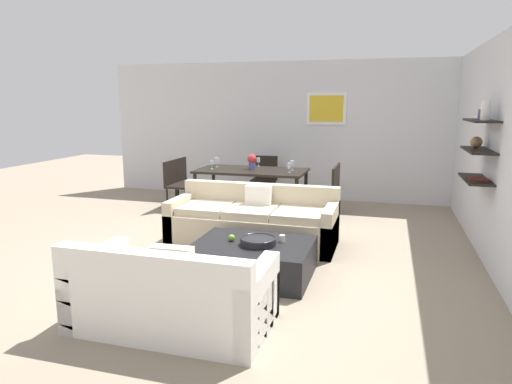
# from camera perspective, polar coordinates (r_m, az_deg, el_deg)

# --- Properties ---
(ground_plane) EXTENTS (18.00, 18.00, 0.00)m
(ground_plane) POSITION_cam_1_polar(r_m,az_deg,el_deg) (6.06, -2.23, -7.24)
(ground_plane) COLOR gray
(back_wall_unit) EXTENTS (8.40, 0.09, 2.70)m
(back_wall_unit) POSITION_cam_1_polar(r_m,az_deg,el_deg) (9.13, 6.61, 7.60)
(back_wall_unit) COLOR silver
(back_wall_unit) RESTS_ON ground
(right_wall_shelf_unit) EXTENTS (0.34, 8.20, 2.70)m
(right_wall_shelf_unit) POSITION_cam_1_polar(r_m,az_deg,el_deg) (6.19, 27.40, 4.72)
(right_wall_shelf_unit) COLOR silver
(right_wall_shelf_unit) RESTS_ON ground
(sofa_beige) EXTENTS (2.26, 0.90, 0.78)m
(sofa_beige) POSITION_cam_1_polar(r_m,az_deg,el_deg) (6.25, -0.35, -3.85)
(sofa_beige) COLOR beige
(sofa_beige) RESTS_ON ground
(loveseat_white) EXTENTS (1.67, 0.90, 0.78)m
(loveseat_white) POSITION_cam_1_polar(r_m,az_deg,el_deg) (4.06, -10.51, -12.52)
(loveseat_white) COLOR white
(loveseat_white) RESTS_ON ground
(coffee_table) EXTENTS (1.29, 0.99, 0.38)m
(coffee_table) POSITION_cam_1_polar(r_m,az_deg,el_deg) (5.14, -0.39, -8.41)
(coffee_table) COLOR black
(coffee_table) RESTS_ON ground
(decorative_bowl) EXTENTS (0.39, 0.39, 0.08)m
(decorative_bowl) POSITION_cam_1_polar(r_m,az_deg,el_deg) (5.00, 0.29, -6.13)
(decorative_bowl) COLOR black
(decorative_bowl) RESTS_ON coffee_table
(candle_jar) EXTENTS (0.07, 0.07, 0.08)m
(candle_jar) POSITION_cam_1_polar(r_m,az_deg,el_deg) (5.11, 3.29, -5.83)
(candle_jar) COLOR silver
(candle_jar) RESTS_ON coffee_table
(apple_on_coffee_table) EXTENTS (0.08, 0.08, 0.08)m
(apple_on_coffee_table) POSITION_cam_1_polar(r_m,az_deg,el_deg) (5.14, -3.07, -5.74)
(apple_on_coffee_table) COLOR #669E2D
(apple_on_coffee_table) RESTS_ON coffee_table
(dining_table) EXTENTS (1.90, 0.99, 0.75)m
(dining_table) POSITION_cam_1_polar(r_m,az_deg,el_deg) (8.00, -0.56, 2.36)
(dining_table) COLOR black
(dining_table) RESTS_ON ground
(dining_chair_head) EXTENTS (0.44, 0.44, 0.88)m
(dining_chair_head) POSITION_cam_1_polar(r_m,az_deg,el_deg) (8.89, 1.12, 2.06)
(dining_chair_head) COLOR black
(dining_chair_head) RESTS_ON ground
(dining_chair_left_far) EXTENTS (0.44, 0.44, 0.88)m
(dining_chair_left_far) POSITION_cam_1_polar(r_m,az_deg,el_deg) (8.71, -8.72, 1.76)
(dining_chair_left_far) COLOR black
(dining_chair_left_far) RESTS_ON ground
(dining_chair_right_far) EXTENTS (0.44, 0.44, 0.88)m
(dining_chair_right_far) POSITION_cam_1_polar(r_m,az_deg,el_deg) (7.97, 9.30, 0.86)
(dining_chair_right_far) COLOR black
(dining_chair_right_far) RESTS_ON ground
(dining_chair_right_near) EXTENTS (0.44, 0.44, 0.88)m
(dining_chair_right_near) POSITION_cam_1_polar(r_m,az_deg,el_deg) (7.54, 8.89, 0.28)
(dining_chair_right_near) COLOR black
(dining_chair_right_near) RESTS_ON ground
(dining_chair_left_near) EXTENTS (0.44, 0.44, 0.88)m
(dining_chair_left_near) POSITION_cam_1_polar(r_m,az_deg,el_deg) (8.32, -10.00, 1.27)
(dining_chair_left_near) COLOR black
(dining_chair_left_near) RESTS_ON ground
(wine_glass_right_far) EXTENTS (0.08, 0.08, 0.17)m
(wine_glass_right_far) POSITION_cam_1_polar(r_m,az_deg,el_deg) (7.92, 4.55, 3.58)
(wine_glass_right_far) COLOR silver
(wine_glass_right_far) RESTS_ON dining_table
(wine_glass_head) EXTENTS (0.06, 0.06, 0.16)m
(wine_glass_head) POSITION_cam_1_polar(r_m,az_deg,el_deg) (8.39, 0.30, 3.98)
(wine_glass_head) COLOR silver
(wine_glass_head) RESTS_ON dining_table
(wine_glass_left_near) EXTENTS (0.06, 0.06, 0.15)m
(wine_glass_left_near) POSITION_cam_1_polar(r_m,az_deg,el_deg) (8.09, -5.57, 3.64)
(wine_glass_left_near) COLOR silver
(wine_glass_left_near) RESTS_ON dining_table
(wine_glass_left_far) EXTENTS (0.08, 0.08, 0.18)m
(wine_glass_left_far) POSITION_cam_1_polar(r_m,az_deg,el_deg) (8.31, -4.95, 3.96)
(wine_glass_left_far) COLOR silver
(wine_glass_left_far) RESTS_ON dining_table
(wine_glass_right_near) EXTENTS (0.06, 0.06, 0.16)m
(wine_glass_right_near) POSITION_cam_1_polar(r_m,az_deg,el_deg) (7.69, 4.18, 3.26)
(wine_glass_right_near) COLOR silver
(wine_glass_right_near) RESTS_ON dining_table
(centerpiece_vase) EXTENTS (0.16, 0.16, 0.26)m
(centerpiece_vase) POSITION_cam_1_polar(r_m,az_deg,el_deg) (8.03, -0.52, 3.93)
(centerpiece_vase) COLOR #4C518C
(centerpiece_vase) RESTS_ON dining_table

